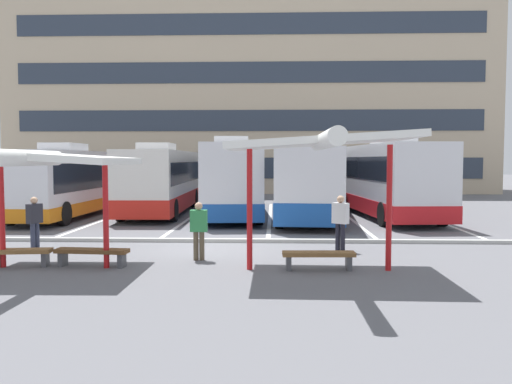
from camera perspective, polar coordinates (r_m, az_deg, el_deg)
The scene contains 22 objects.
ground_plane at distance 16.15m, azimuth -5.38°, elevation -6.13°, with size 160.00×160.00×0.00m, color slate.
terminal_building at distance 47.62m, azimuth -0.45°, elevation 11.53°, with size 39.54×11.81×21.37m.
coach_bus_0 at distance 27.15m, azimuth -18.85°, elevation 1.05°, with size 2.70×11.88×3.46m.
coach_bus_1 at distance 26.76m, azimuth -10.14°, elevation 1.13°, with size 2.80×10.44×3.49m.
coach_bus_2 at distance 25.97m, azimuth -2.72°, elevation 1.43°, with size 3.55×11.97×3.75m.
coach_bus_3 at distance 24.58m, azimuth 5.98°, elevation 1.02°, with size 3.50×11.62×3.56m.
coach_bus_4 at distance 26.11m, azimuth 13.62°, elevation 1.35°, with size 3.61×11.91×3.74m.
lane_stripe_0 at distance 27.42m, azimuth -22.37°, elevation -2.38°, with size 0.16×14.00×0.01m, color white.
lane_stripe_1 at distance 26.11m, azimuth -14.95°, elevation -2.52°, with size 0.16×14.00×0.01m, color white.
lane_stripe_2 at distance 25.29m, azimuth -6.90°, elevation -2.62°, with size 0.16×14.00×0.01m, color white.
lane_stripe_3 at distance 24.98m, azimuth 1.52°, elevation -2.67°, with size 0.16×14.00×0.01m, color white.
lane_stripe_4 at distance 25.22m, azimuth 9.96°, elevation -2.66°, with size 0.16×14.00×0.01m, color white.
lane_stripe_5 at distance 25.99m, azimuth 18.07°, elevation -2.60°, with size 0.16×14.00×0.01m, color white.
waiting_shelter_0 at distance 13.73m, azimuth -21.71°, elevation 3.29°, with size 3.64×5.03×2.96m.
bench_0 at distance 14.61m, azimuth -24.20°, elevation -6.13°, with size 1.56×0.61×0.45m.
bench_1 at distance 14.00m, azimuth -17.37°, elevation -6.36°, with size 1.89×0.56×0.45m.
waiting_shelter_1 at distance 12.56m, azimuth 7.02°, elevation 5.20°, with size 4.39×5.35×3.36m.
bench_2 at distance 13.05m, azimuth 6.82°, elevation -6.95°, with size 1.79×0.48×0.45m.
platform_kerb at distance 17.34m, azimuth -4.86°, elevation -5.25°, with size 44.00×0.24×0.12m, color #ADADA8.
waiting_passenger_0 at distance 17.24m, azimuth -22.91°, elevation -2.74°, with size 0.38×0.51×1.59m.
waiting_passenger_1 at distance 15.74m, azimuth 9.15°, elevation -2.91°, with size 0.51×0.46×1.65m.
waiting_passenger_2 at distance 14.20m, azimuth -6.23°, elevation -3.82°, with size 0.46×0.23×1.57m.
Camera 1 is at (2.06, -15.78, 2.71)m, focal length 36.85 mm.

